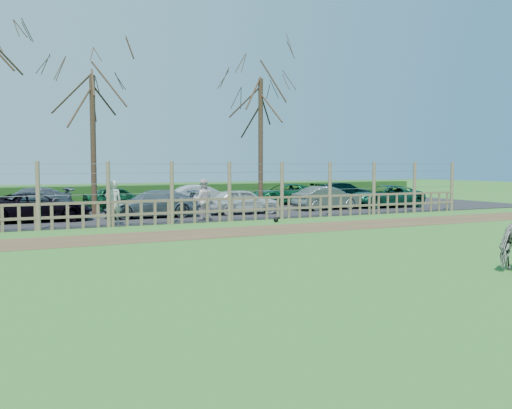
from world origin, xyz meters
name	(u,v)px	position (x,y,z in m)	size (l,w,h in m)	color
ground	(264,251)	(0.00, 0.00, 0.00)	(120.00, 120.00, 0.00)	#539046
dirt_strip	(204,233)	(0.00, 4.50, 0.01)	(34.00, 2.80, 0.01)	brown
asphalt	(132,212)	(0.00, 14.50, 0.02)	(44.00, 13.00, 0.04)	#232326
hedge	(103,195)	(0.00, 21.50, 0.55)	(46.00, 2.00, 1.10)	#1E4716
fence	(172,204)	(0.00, 8.00, 0.80)	(30.16, 0.16, 2.50)	brown
tree_mid	(93,111)	(-2.00, 13.50, 4.87)	(4.80, 4.80, 6.83)	#3D2B1E
tree_right	(261,112)	(7.00, 14.00, 5.24)	(4.80, 4.80, 7.35)	#3D2B1E
visitor_a	(113,203)	(-2.23, 8.45, 0.90)	(0.63, 0.41, 1.72)	beige
visitor_b	(203,200)	(1.58, 8.66, 0.90)	(0.84, 0.65, 1.72)	silver
crow	(276,220)	(4.08, 6.81, 0.11)	(0.28, 0.21, 0.23)	black
car_2	(38,207)	(-4.72, 11.15, 0.64)	(1.99, 4.32, 1.20)	black
car_3	(152,204)	(-0.01, 10.83, 0.64)	(1.68, 4.13, 1.20)	slate
car_4	(243,201)	(4.35, 10.67, 0.64)	(1.42, 3.52, 1.20)	silver
car_5	(327,198)	(9.39, 11.09, 0.64)	(1.27, 3.64, 1.20)	#525E5C
car_6	(385,196)	(13.16, 11.05, 0.64)	(1.99, 4.32, 1.20)	#124D38
car_9	(29,200)	(-4.63, 16.36, 0.64)	(1.68, 4.13, 1.20)	#515B64
car_10	(118,198)	(-0.38, 15.71, 0.64)	(1.42, 3.52, 1.20)	#114F2B
car_11	(202,196)	(4.34, 16.03, 0.64)	(1.27, 3.64, 1.20)	silver
car_12	(285,194)	(9.43, 15.63, 0.64)	(1.99, 4.32, 1.20)	#0E582F
car_13	(344,192)	(13.89, 15.90, 0.64)	(1.68, 4.13, 1.20)	black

